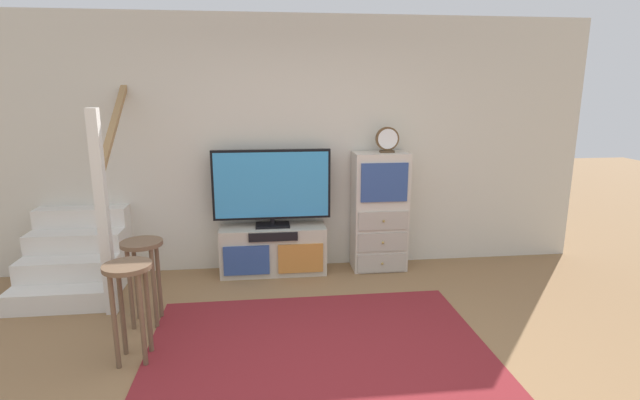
# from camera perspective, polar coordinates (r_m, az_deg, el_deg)

# --- Properties ---
(ground_plane) EXTENTS (20.00, 20.00, 0.00)m
(ground_plane) POSITION_cam_1_polar(r_m,az_deg,el_deg) (3.39, 0.97, -22.06)
(ground_plane) COLOR olive
(back_wall) EXTENTS (6.40, 0.12, 2.70)m
(back_wall) POSITION_cam_1_polar(r_m,az_deg,el_deg) (5.26, -2.60, 6.48)
(back_wall) COLOR beige
(back_wall) RESTS_ON ground_plane
(area_rug) EXTENTS (2.60, 1.80, 0.01)m
(area_rug) POSITION_cam_1_polar(r_m,az_deg,el_deg) (3.89, -0.27, -16.93)
(area_rug) COLOR maroon
(area_rug) RESTS_ON ground_plane
(media_console) EXTENTS (1.12, 0.38, 0.52)m
(media_console) POSITION_cam_1_polar(r_m,az_deg,el_deg) (5.22, -5.56, -5.91)
(media_console) COLOR #BCB29E
(media_console) RESTS_ON ground_plane
(television) EXTENTS (1.24, 0.22, 0.82)m
(television) POSITION_cam_1_polar(r_m,az_deg,el_deg) (5.06, -5.73, 1.64)
(television) COLOR black
(television) RESTS_ON media_console
(side_cabinet) EXTENTS (0.58, 0.38, 1.29)m
(side_cabinet) POSITION_cam_1_polar(r_m,az_deg,el_deg) (5.27, 7.06, -1.40)
(side_cabinet) COLOR beige
(side_cabinet) RESTS_ON ground_plane
(desk_clock) EXTENTS (0.25, 0.08, 0.27)m
(desk_clock) POSITION_cam_1_polar(r_m,az_deg,el_deg) (5.13, 7.97, 7.07)
(desk_clock) COLOR #4C3823
(desk_clock) RESTS_ON side_cabinet
(staircase) EXTENTS (1.00, 1.36, 2.20)m
(staircase) POSITION_cam_1_polar(r_m,az_deg,el_deg) (5.52, -26.18, -4.97)
(staircase) COLOR silver
(staircase) RESTS_ON ground_plane
(bar_stool_near) EXTENTS (0.34, 0.34, 0.75)m
(bar_stool_near) POSITION_cam_1_polar(r_m,az_deg,el_deg) (3.74, -21.65, -9.88)
(bar_stool_near) COLOR brown
(bar_stool_near) RESTS_ON ground_plane
(bar_stool_far) EXTENTS (0.34, 0.34, 0.73)m
(bar_stool_far) POSITION_cam_1_polar(r_m,az_deg,el_deg) (4.28, -20.21, -7.02)
(bar_stool_far) COLOR brown
(bar_stool_far) RESTS_ON ground_plane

